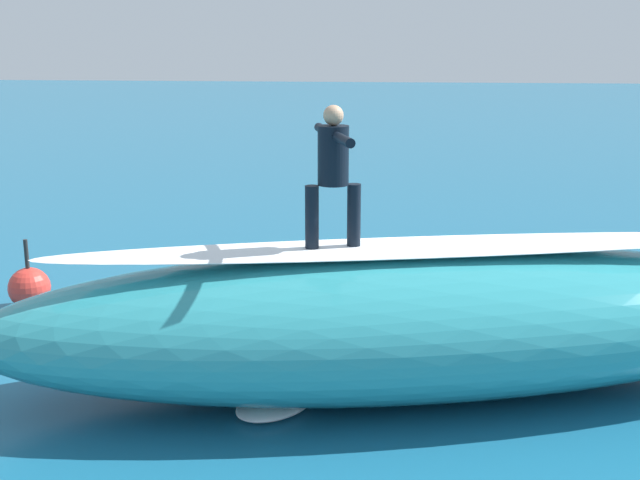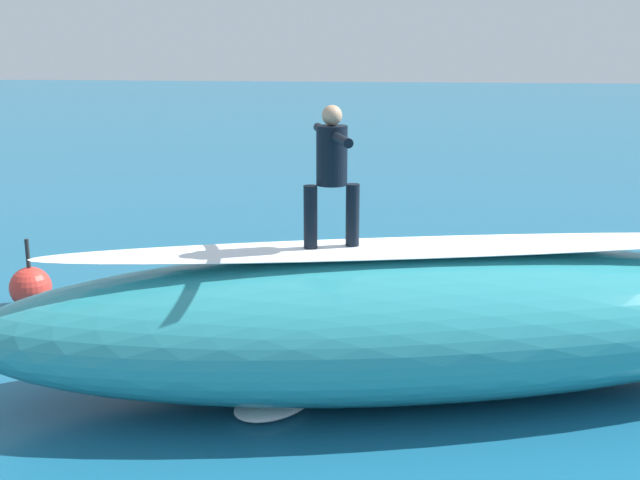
% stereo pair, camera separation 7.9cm
% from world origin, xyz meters
% --- Properties ---
extents(ground_plane, '(120.00, 120.00, 0.00)m').
position_xyz_m(ground_plane, '(0.00, 0.00, 0.00)').
color(ground_plane, '#196084').
extents(wave_crest, '(10.21, 4.85, 1.67)m').
position_xyz_m(wave_crest, '(-0.36, 1.94, 0.84)').
color(wave_crest, teal).
rests_on(wave_crest, ground_plane).
extents(wave_foam_lip, '(8.38, 2.82, 0.08)m').
position_xyz_m(wave_foam_lip, '(-0.36, 1.94, 1.71)').
color(wave_foam_lip, white).
rests_on(wave_foam_lip, wave_crest).
extents(surfboard_riding, '(1.98, 1.09, 0.06)m').
position_xyz_m(surfboard_riding, '(0.54, 2.15, 1.70)').
color(surfboard_riding, '#EAE5C6').
rests_on(surfboard_riding, wave_crest).
extents(surfer_riding, '(0.60, 1.45, 1.57)m').
position_xyz_m(surfer_riding, '(0.54, 2.15, 2.65)').
color(surfer_riding, black).
rests_on(surfer_riding, surfboard_riding).
extents(surfboard_paddling, '(2.45, 0.74, 0.08)m').
position_xyz_m(surfboard_paddling, '(1.24, -2.02, 0.04)').
color(surfboard_paddling, '#E0563D').
rests_on(surfboard_paddling, ground_plane).
extents(surfer_paddling, '(1.74, 0.44, 0.31)m').
position_xyz_m(surfer_paddling, '(1.11, -2.01, 0.21)').
color(surfer_paddling, black).
rests_on(surfer_paddling, surfboard_paddling).
extents(buoy_marker, '(0.63, 0.63, 1.07)m').
position_xyz_m(buoy_marker, '(5.34, -0.43, 0.32)').
color(buoy_marker, red).
rests_on(buoy_marker, ground_plane).
extents(foam_patch_near, '(1.15, 1.26, 0.14)m').
position_xyz_m(foam_patch_near, '(1.13, 2.64, 0.07)').
color(foam_patch_near, white).
rests_on(foam_patch_near, ground_plane).
extents(foam_patch_mid, '(0.90, 0.86, 0.13)m').
position_xyz_m(foam_patch_mid, '(3.49, 0.57, 0.07)').
color(foam_patch_mid, white).
rests_on(foam_patch_mid, ground_plane).
extents(foam_patch_far, '(0.70, 0.80, 0.11)m').
position_xyz_m(foam_patch_far, '(-3.25, -1.66, 0.05)').
color(foam_patch_far, white).
rests_on(foam_patch_far, ground_plane).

